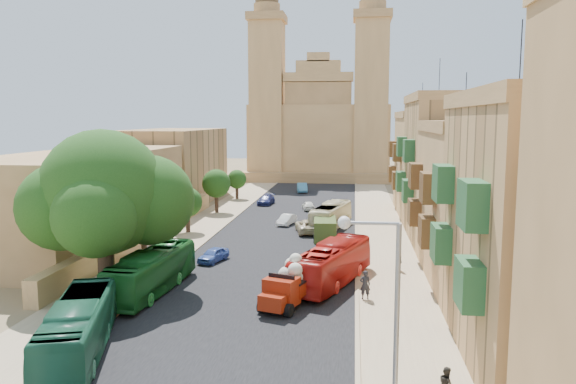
% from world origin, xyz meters
% --- Properties ---
extents(ground, '(260.00, 260.00, 0.00)m').
position_xyz_m(ground, '(0.00, 0.00, 0.00)').
color(ground, brown).
extents(road_surface, '(14.00, 140.00, 0.01)m').
position_xyz_m(road_surface, '(0.00, 30.00, 0.01)').
color(road_surface, black).
rests_on(road_surface, ground).
extents(sidewalk_east, '(5.00, 140.00, 0.01)m').
position_xyz_m(sidewalk_east, '(9.50, 30.00, 0.01)').
color(sidewalk_east, tan).
rests_on(sidewalk_east, ground).
extents(sidewalk_west, '(5.00, 140.00, 0.01)m').
position_xyz_m(sidewalk_west, '(-9.50, 30.00, 0.01)').
color(sidewalk_west, tan).
rests_on(sidewalk_west, ground).
extents(kerb_east, '(0.25, 140.00, 0.12)m').
position_xyz_m(kerb_east, '(7.00, 30.00, 0.06)').
color(kerb_east, tan).
rests_on(kerb_east, ground).
extents(kerb_west, '(0.25, 140.00, 0.12)m').
position_xyz_m(kerb_west, '(-7.00, 30.00, 0.06)').
color(kerb_west, tan).
rests_on(kerb_west, ground).
extents(townhouse_a, '(9.00, 14.00, 16.40)m').
position_xyz_m(townhouse_a, '(15.95, -3.00, 6.41)').
color(townhouse_a, tan).
rests_on(townhouse_a, ground).
extents(townhouse_b, '(9.00, 14.00, 14.90)m').
position_xyz_m(townhouse_b, '(15.95, 11.00, 5.66)').
color(townhouse_b, '#AE824E').
rests_on(townhouse_b, ground).
extents(townhouse_c, '(9.00, 14.00, 17.40)m').
position_xyz_m(townhouse_c, '(15.95, 25.00, 6.91)').
color(townhouse_c, tan).
rests_on(townhouse_c, ground).
extents(townhouse_d, '(9.00, 14.00, 15.90)m').
position_xyz_m(townhouse_d, '(15.95, 39.00, 6.16)').
color(townhouse_d, '#AE824E').
rests_on(townhouse_d, ground).
extents(west_wall, '(1.00, 40.00, 1.80)m').
position_xyz_m(west_wall, '(-12.50, 20.00, 0.90)').
color(west_wall, '#AE824E').
rests_on(west_wall, ground).
extents(west_building_low, '(10.00, 28.00, 8.40)m').
position_xyz_m(west_building_low, '(-18.00, 18.00, 4.20)').
color(west_building_low, '#9B7143').
rests_on(west_building_low, ground).
extents(west_building_mid, '(10.00, 22.00, 10.00)m').
position_xyz_m(west_building_mid, '(-18.00, 44.00, 5.00)').
color(west_building_mid, tan).
rests_on(west_building_mid, ground).
extents(church, '(28.00, 22.50, 36.30)m').
position_xyz_m(church, '(-0.00, 78.61, 9.52)').
color(church, '#AE824E').
rests_on(church, ground).
extents(ficus_tree, '(10.80, 9.94, 10.80)m').
position_xyz_m(ficus_tree, '(-9.40, 4.01, 6.38)').
color(ficus_tree, '#38271C').
rests_on(ficus_tree, ground).
extents(street_tree_a, '(3.51, 3.51, 5.39)m').
position_xyz_m(street_tree_a, '(-10.00, 12.00, 3.61)').
color(street_tree_a, '#38271C').
rests_on(street_tree_a, ground).
extents(street_tree_b, '(2.97, 2.97, 4.57)m').
position_xyz_m(street_tree_b, '(-10.00, 24.00, 3.05)').
color(street_tree_b, '#38271C').
rests_on(street_tree_b, ground).
extents(street_tree_c, '(3.47, 3.47, 5.34)m').
position_xyz_m(street_tree_c, '(-10.00, 36.00, 3.57)').
color(street_tree_c, '#38271C').
rests_on(street_tree_c, ground).
extents(street_tree_d, '(2.74, 2.74, 4.21)m').
position_xyz_m(street_tree_d, '(-10.00, 48.00, 2.81)').
color(street_tree_d, '#38271C').
rests_on(street_tree_d, ground).
extents(streetlamp, '(2.11, 0.44, 8.22)m').
position_xyz_m(streetlamp, '(7.72, -12.00, 5.20)').
color(streetlamp, gray).
rests_on(streetlamp, ground).
extents(red_truck, '(3.57, 5.60, 3.10)m').
position_xyz_m(red_truck, '(2.88, 2.80, 1.36)').
color(red_truck, maroon).
rests_on(red_truck, ground).
extents(olive_pickup, '(2.42, 4.85, 1.95)m').
position_xyz_m(olive_pickup, '(4.00, 22.25, 0.95)').
color(olive_pickup, '#3B501E').
rests_on(olive_pickup, ground).
extents(bus_green_south, '(5.03, 10.15, 2.76)m').
position_xyz_m(bus_green_south, '(-6.44, -5.84, 1.38)').
color(bus_green_south, '#1F6243').
rests_on(bus_green_south, ground).
extents(bus_green_north, '(3.08, 10.34, 2.84)m').
position_xyz_m(bus_green_north, '(-6.50, 4.24, 1.42)').
color(bus_green_north, '#196422').
rests_on(bus_green_north, ground).
extents(bus_red_east, '(5.59, 10.52, 2.87)m').
position_xyz_m(bus_red_east, '(5.24, 7.57, 1.43)').
color(bus_red_east, red).
rests_on(bus_red_east, ground).
extents(bus_cream_east, '(4.24, 9.66, 2.62)m').
position_xyz_m(bus_cream_east, '(4.34, 27.97, 1.31)').
color(bus_cream_east, beige).
rests_on(bus_cream_east, ground).
extents(car_blue_a, '(2.27, 3.59, 1.14)m').
position_xyz_m(car_blue_a, '(-4.46, 12.59, 0.57)').
color(car_blue_a, '#3553A5').
rests_on(car_blue_a, ground).
extents(car_white_a, '(1.98, 3.62, 1.13)m').
position_xyz_m(car_white_a, '(-0.50, 29.01, 0.57)').
color(car_white_a, white).
rests_on(car_white_a, ground).
extents(car_cream, '(3.18, 5.23, 1.36)m').
position_xyz_m(car_cream, '(2.13, 25.07, 0.68)').
color(car_cream, '#C8B690').
rests_on(car_cream, ground).
extents(car_dkblue, '(2.09, 4.40, 1.24)m').
position_xyz_m(car_dkblue, '(-5.00, 43.21, 0.62)').
color(car_dkblue, navy).
rests_on(car_dkblue, ground).
extents(car_white_b, '(1.98, 3.56, 1.15)m').
position_xyz_m(car_white_b, '(1.01, 39.21, 0.57)').
color(car_white_b, white).
rests_on(car_white_b, ground).
extents(car_blue_b, '(2.08, 4.47, 1.42)m').
position_xyz_m(car_blue_b, '(-1.39, 56.57, 0.71)').
color(car_blue_b, '#509BC1').
rests_on(car_blue_b, ground).
extents(pedestrian_a, '(0.76, 0.57, 1.88)m').
position_xyz_m(pedestrian_a, '(7.50, 4.49, 0.94)').
color(pedestrian_a, '#252428').
rests_on(pedestrian_a, ground).
extents(pedestrian_c, '(0.41, 0.93, 1.57)m').
position_xyz_m(pedestrian_c, '(10.19, 11.51, 0.78)').
color(pedestrian_c, '#3C3C3F').
rests_on(pedestrian_c, ground).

